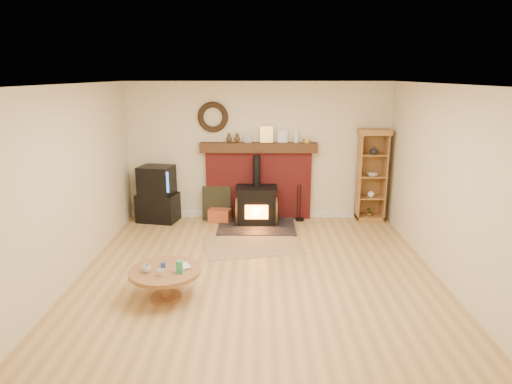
{
  "coord_description": "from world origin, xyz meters",
  "views": [
    {
      "loc": [
        0.02,
        -5.84,
        2.72
      ],
      "look_at": [
        -0.04,
        1.0,
        0.95
      ],
      "focal_mm": 32.0,
      "sensor_mm": 36.0,
      "label": 1
    }
  ],
  "objects_px": {
    "tv_unit": "(157,195)",
    "curio_cabinet": "(371,175)",
    "coffee_table": "(165,275)",
    "wood_stove": "(257,207)"
  },
  "relations": [
    {
      "from": "wood_stove",
      "to": "tv_unit",
      "type": "height_order",
      "value": "wood_stove"
    },
    {
      "from": "wood_stove",
      "to": "tv_unit",
      "type": "bearing_deg",
      "value": 174.03
    },
    {
      "from": "tv_unit",
      "to": "curio_cabinet",
      "type": "relative_size",
      "value": 0.61
    },
    {
      "from": "curio_cabinet",
      "to": "coffee_table",
      "type": "bearing_deg",
      "value": -135.72
    },
    {
      "from": "wood_stove",
      "to": "tv_unit",
      "type": "distance_m",
      "value": 1.9
    },
    {
      "from": "tv_unit",
      "to": "curio_cabinet",
      "type": "xyz_separation_m",
      "value": [
        4.03,
        0.08,
        0.37
      ]
    },
    {
      "from": "curio_cabinet",
      "to": "coffee_table",
      "type": "distance_m",
      "value": 4.61
    },
    {
      "from": "tv_unit",
      "to": "coffee_table",
      "type": "xyz_separation_m",
      "value": [
        0.76,
        -3.11,
        -0.2
      ]
    },
    {
      "from": "wood_stove",
      "to": "coffee_table",
      "type": "height_order",
      "value": "wood_stove"
    },
    {
      "from": "tv_unit",
      "to": "coffee_table",
      "type": "distance_m",
      "value": 3.21
    }
  ]
}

